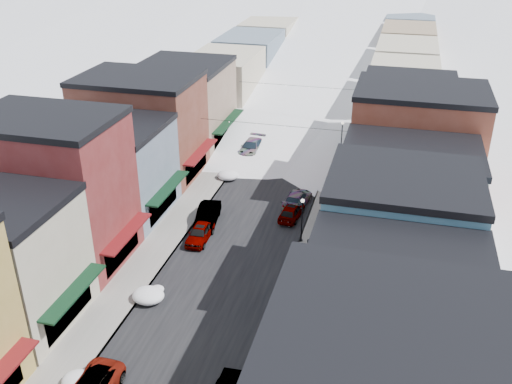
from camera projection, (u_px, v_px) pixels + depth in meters
The scene contains 30 objects.
road at pixel (307, 120), 79.22m from camera, with size 10.00×160.00×0.01m, color black.
sidewalk_left at pixel (261, 116), 80.68m from camera, with size 3.20×160.00×0.15m, color gray.
sidewalk_right at pixel (354, 123), 77.70m from camera, with size 3.20×160.00×0.15m, color gray.
curb_left at pixel (271, 116), 80.33m from camera, with size 0.10×160.00×0.15m, color slate.
curb_right at pixel (343, 123), 78.05m from camera, with size 0.10×160.00×0.15m, color slate.
bldg_l_brick_near at pixel (53, 190), 45.30m from camera, with size 12.30×8.20×12.50m.
bldg_l_grayblue at pixel (112, 169), 53.33m from camera, with size 11.30×9.20×9.00m.
bldg_l_brick_far at pixel (142, 126), 60.91m from camera, with size 13.30×9.20×11.00m.
bldg_l_tan at pixel (185, 104), 69.57m from camera, with size 11.30×11.20×10.00m.
bldg_r_green at pixel (391, 330), 32.54m from camera, with size 11.30×9.20×9.50m.
bldg_r_blue at pixel (398, 243), 40.12m from camera, with size 11.30×9.20×10.50m.
bldg_r_cream at pixel (406, 197), 48.13m from camera, with size 12.30×9.20×9.00m.
bldg_r_brick_far at pixel (415, 145), 55.26m from camera, with size 13.30×9.20×11.50m.
bldg_r_tan at pixel (406, 121), 64.59m from camera, with size 11.30×11.20×9.50m.
distant_blocks at pixel (331, 54), 97.36m from camera, with size 34.00×55.00×8.00m.
overhead_cables at pixel (290, 104), 65.63m from camera, with size 16.40×15.04×0.04m.
car_silver_sedan at pixel (200, 233), 50.18m from camera, with size 1.72×4.28×1.46m, color #9DA1A5.
car_dark_hatch at pixel (207, 215), 52.85m from camera, with size 1.76×5.04×1.66m, color black.
car_silver_wagon at pixel (252, 147), 68.07m from camera, with size 2.26×5.57×1.62m, color #9A9BA2.
car_gray_suv at pixel (292, 211), 53.82m from camera, with size 1.68×4.18×1.42m, color #93969B.
car_black_sedan at pixel (297, 198), 56.21m from camera, with size 1.97×4.86×1.41m, color black.
car_lane_silver at pixel (288, 119), 77.39m from camera, with size 1.62×4.03×1.37m, color gray.
car_lane_white at pixel (321, 102), 84.07m from camera, with size 2.32×5.04×1.40m, color silver.
fire_hydrant at pixel (256, 384), 34.55m from camera, with size 0.45×0.34×0.77m.
trash_can at pixel (310, 245), 48.56m from camera, with size 0.55×0.55×0.93m.
streetlamp_near at pixel (302, 215), 48.94m from camera, with size 0.34×0.34×4.13m.
streetlamp_far at pixel (342, 134), 66.14m from camera, with size 0.36×0.36×4.27m.
snow_pile_near at pixel (80, 380), 34.92m from camera, with size 2.12×2.51×0.90m.
snow_pile_mid at pixel (149, 295), 42.52m from camera, with size 2.45×2.71×1.04m.
snow_pile_far at pixel (228, 175), 61.69m from camera, with size 2.29×2.61×0.97m.
Camera 1 is at (12.19, -14.73, 26.33)m, focal length 40.00 mm.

